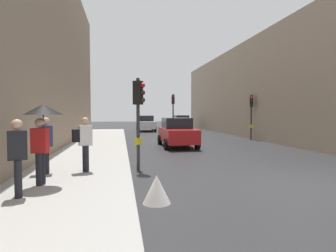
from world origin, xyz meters
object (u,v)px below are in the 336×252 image
(car_red_sedan, at_px, (177,132))
(warning_sign_triangle, at_px, (157,189))
(car_silver_hatchback, at_px, (181,122))
(traffic_light_far_median, at_px, (173,107))
(pedestrian_with_black_backpack, at_px, (84,141))
(pedestrian_with_umbrella, at_px, (42,122))
(traffic_light_mid_street, at_px, (251,108))
(pedestrian_in_dark_coat, at_px, (18,154))
(traffic_light_near_right, at_px, (139,107))
(car_white_compact, at_px, (146,123))
(pedestrian_with_grey_backpack, at_px, (44,142))

(car_red_sedan, bearing_deg, warning_sign_triangle, -103.96)
(car_silver_hatchback, distance_m, warning_sign_triangle, 29.11)
(traffic_light_far_median, distance_m, pedestrian_with_black_backpack, 17.63)
(pedestrian_with_umbrella, bearing_deg, car_silver_hatchback, 70.35)
(traffic_light_mid_street, height_order, pedestrian_with_umbrella, traffic_light_mid_street)
(pedestrian_with_umbrella, relative_size, pedestrian_with_black_backpack, 1.21)
(traffic_light_far_median, bearing_deg, pedestrian_in_dark_coat, -110.59)
(car_silver_hatchback, xyz_separation_m, pedestrian_with_umbrella, (-9.56, -26.77, 0.96))
(pedestrian_with_umbrella, height_order, pedestrian_with_black_backpack, pedestrian_with_umbrella)
(traffic_light_far_median, xyz_separation_m, pedestrian_with_umbrella, (-6.91, -18.04, -0.81))
(traffic_light_mid_street, height_order, traffic_light_near_right, traffic_light_mid_street)
(traffic_light_near_right, bearing_deg, car_white_compact, 84.27)
(pedestrian_with_black_backpack, bearing_deg, pedestrian_with_grey_backpack, -176.83)
(pedestrian_with_black_backpack, relative_size, pedestrian_in_dark_coat, 1.00)
(car_silver_hatchback, distance_m, pedestrian_in_dark_coat, 29.51)
(pedestrian_with_grey_backpack, bearing_deg, car_silver_hatchback, 68.64)
(traffic_light_far_median, xyz_separation_m, pedestrian_in_dark_coat, (-7.17, -19.09, -1.52))
(traffic_light_far_median, distance_m, car_silver_hatchback, 9.30)
(traffic_light_near_right, bearing_deg, pedestrian_with_black_backpack, -159.54)
(pedestrian_with_umbrella, xyz_separation_m, pedestrian_with_black_backpack, (0.86, 1.54, -0.68))
(traffic_light_near_right, bearing_deg, pedestrian_with_grey_backpack, -166.12)
(traffic_light_far_median, distance_m, warning_sign_triangle, 20.13)
(pedestrian_with_grey_backpack, bearing_deg, pedestrian_with_black_backpack, 3.17)
(pedestrian_in_dark_coat, height_order, warning_sign_triangle, pedestrian_in_dark_coat)
(traffic_light_far_median, bearing_deg, pedestrian_with_black_backpack, -110.13)
(pedestrian_in_dark_coat, xyz_separation_m, warning_sign_triangle, (3.11, -0.49, -0.81))
(car_silver_hatchback, height_order, car_white_compact, same)
(traffic_light_mid_street, height_order, traffic_light_far_median, traffic_light_far_median)
(traffic_light_far_median, bearing_deg, car_silver_hatchback, 73.09)
(pedestrian_with_umbrella, distance_m, pedestrian_in_dark_coat, 1.29)
(pedestrian_with_umbrella, height_order, pedestrian_with_grey_backpack, pedestrian_with_umbrella)
(pedestrian_with_grey_backpack, bearing_deg, pedestrian_in_dark_coat, -88.40)
(car_white_compact, height_order, car_red_sedan, same)
(pedestrian_with_grey_backpack, height_order, warning_sign_triangle, pedestrian_with_grey_backpack)
(car_red_sedan, bearing_deg, traffic_light_far_median, 80.88)
(pedestrian_with_umbrella, relative_size, warning_sign_triangle, 3.29)
(traffic_light_near_right, xyz_separation_m, traffic_light_far_median, (4.23, 15.82, 0.37))
(pedestrian_in_dark_coat, bearing_deg, car_white_compact, 78.36)
(car_red_sedan, bearing_deg, pedestrian_with_umbrella, -121.41)
(traffic_light_mid_street, height_order, pedestrian_with_grey_backpack, traffic_light_mid_street)
(traffic_light_near_right, bearing_deg, traffic_light_mid_street, 47.19)
(car_silver_hatchback, height_order, pedestrian_in_dark_coat, pedestrian_in_dark_coat)
(pedestrian_with_black_backpack, bearing_deg, pedestrian_with_umbrella, -119.12)
(pedestrian_in_dark_coat, bearing_deg, pedestrian_with_grey_backpack, 91.60)
(traffic_light_near_right, xyz_separation_m, car_silver_hatchback, (6.89, 24.55, -1.40))
(traffic_light_far_median, relative_size, car_silver_hatchback, 0.91)
(traffic_light_mid_street, height_order, car_white_compact, traffic_light_mid_street)
(car_red_sedan, relative_size, pedestrian_with_umbrella, 1.96)
(traffic_light_mid_street, relative_size, car_white_compact, 0.83)
(traffic_light_mid_street, relative_size, pedestrian_with_umbrella, 1.63)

